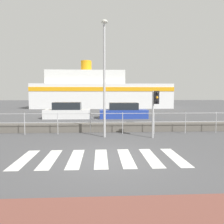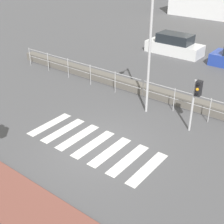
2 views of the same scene
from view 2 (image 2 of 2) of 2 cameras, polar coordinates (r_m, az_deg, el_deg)
ground_plane at (r=13.13m, az=-2.33°, el=-6.39°), size 160.00×160.00×0.00m
sidewalk_brick at (r=11.00m, az=-16.63°, el=-15.56°), size 24.00×1.80×0.12m
crosswalk at (r=13.31m, az=-3.44°, el=-5.87°), size 5.85×2.40×0.01m
seawall at (r=17.11m, az=9.79°, el=2.95°), size 22.60×0.55×0.52m
harbor_fence at (r=16.17m, az=8.45°, el=3.71°), size 20.38×0.04×1.26m
traffic_light_far at (r=13.78m, az=15.15°, el=3.05°), size 0.34×0.32×2.47m
streetlamp at (r=14.40m, az=6.65°, el=12.93°), size 0.32×0.99×5.97m
parked_car_white at (r=24.85m, az=11.34°, el=11.88°), size 4.31×1.71×1.54m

